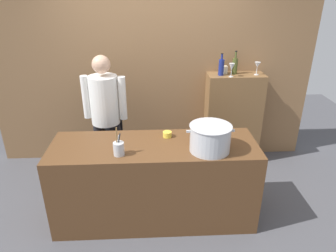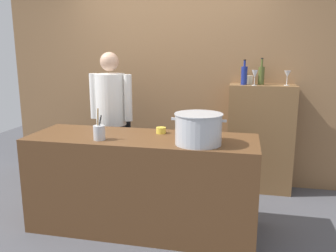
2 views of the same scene
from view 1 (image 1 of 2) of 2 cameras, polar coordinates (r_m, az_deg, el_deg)
ground_plane at (r=3.64m, az=-2.29°, el=-16.04°), size 8.00×8.00×0.00m
brick_back_panel at (r=4.25m, az=-2.93°, el=12.81°), size 4.40×0.10×3.00m
prep_counter at (r=3.36m, az=-2.42°, el=-10.22°), size 2.11×0.70×0.90m
bar_cabinet at (r=4.45m, az=11.84°, el=1.29°), size 0.76×0.32×1.29m
chef at (r=3.80m, az=-11.43°, el=2.41°), size 0.53×0.38×1.66m
stockpot_large at (r=2.99m, az=7.83°, el=-2.23°), size 0.46×0.41×0.26m
utensil_crock at (r=2.95m, az=-9.07°, el=-4.11°), size 0.10×0.10×0.28m
butter_jar at (r=3.27m, az=-0.11°, el=-1.54°), size 0.09×0.09×0.06m
wine_bottle_cobalt at (r=4.14m, az=9.84°, el=10.72°), size 0.07×0.07×0.29m
wine_bottle_olive at (r=4.24m, az=12.28°, el=10.87°), size 0.07×0.07×0.31m
wine_glass_wide at (r=4.26m, az=16.21°, el=10.70°), size 0.08×0.08×0.17m
wine_glass_tall at (r=4.08m, az=11.72°, el=10.55°), size 0.07×0.07×0.18m
spice_tin_cream at (r=4.25m, az=10.37°, el=10.20°), size 0.08×0.08×0.10m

